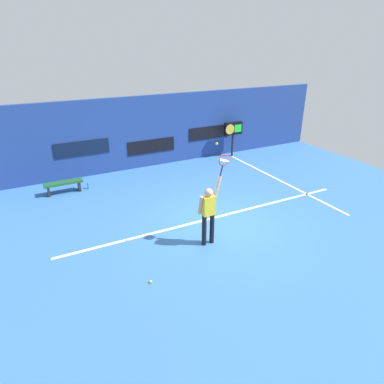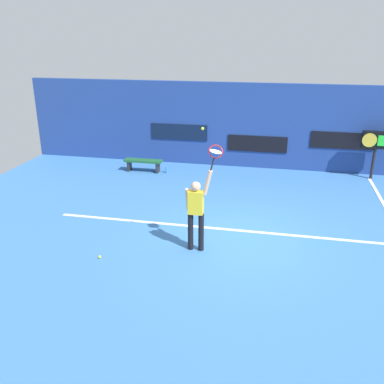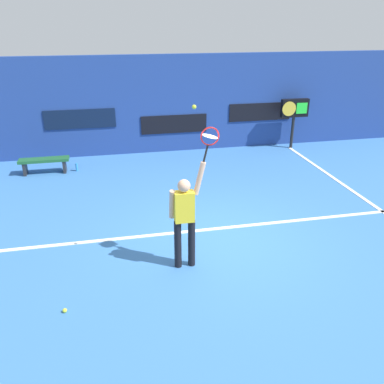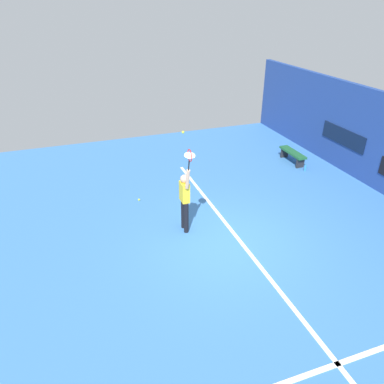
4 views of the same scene
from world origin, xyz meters
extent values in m
plane|color=#3870B2|center=(0.00, 0.00, 0.00)|extent=(18.00, 18.00, 0.00)
cube|color=navy|center=(0.00, 6.13, 1.57)|extent=(18.00, 0.20, 3.14)
cube|color=black|center=(0.00, 6.01, 0.93)|extent=(2.20, 0.03, 0.60)
cube|color=#0C1933|center=(-3.00, 6.01, 1.25)|extent=(2.20, 0.03, 0.60)
cube|color=black|center=(3.00, 6.01, 1.21)|extent=(2.20, 0.03, 0.60)
cube|color=white|center=(0.00, 0.40, 0.01)|extent=(10.00, 0.10, 0.01)
cylinder|color=black|center=(-1.08, -0.81, 0.46)|extent=(0.13, 0.13, 0.92)
cylinder|color=black|center=(-0.83, -0.81, 0.46)|extent=(0.13, 0.13, 0.92)
cube|color=yellow|center=(-0.96, -0.81, 1.20)|extent=(0.34, 0.20, 0.55)
sphere|color=#D8A884|center=(-0.96, -0.81, 1.58)|extent=(0.22, 0.22, 0.22)
cylinder|color=#D8A884|center=(-0.69, -0.81, 1.69)|extent=(0.22, 0.09, 0.59)
cylinder|color=#D8A884|center=(-1.16, -0.73, 1.22)|extent=(0.09, 0.23, 0.58)
cylinder|color=black|center=(-0.59, -0.81, 2.12)|extent=(0.10, 0.03, 0.30)
torus|color=red|center=(-0.52, -0.81, 2.41)|extent=(0.38, 0.02, 0.38)
cylinder|color=silver|center=(-0.52, -0.81, 2.41)|extent=(0.26, 0.27, 0.06)
sphere|color=#CCE033|center=(-0.80, -0.88, 2.91)|extent=(0.07, 0.07, 0.07)
cylinder|color=black|center=(4.04, 5.55, 0.55)|extent=(0.10, 0.10, 1.09)
cube|color=black|center=(4.04, 5.55, 1.39)|extent=(0.95, 0.18, 0.60)
cylinder|color=gold|center=(3.80, 5.44, 1.39)|extent=(0.48, 0.02, 0.48)
cube|color=#26D833|center=(4.25, 5.44, 1.39)|extent=(0.38, 0.02, 0.36)
cube|color=#1E592D|center=(-4.04, 4.68, 0.41)|extent=(1.40, 0.36, 0.08)
cube|color=#262628|center=(-4.59, 4.68, 0.18)|extent=(0.08, 0.32, 0.37)
cube|color=#262628|center=(-3.49, 4.68, 0.18)|extent=(0.08, 0.32, 0.37)
cylinder|color=#338CD8|center=(-3.16, 4.68, 0.12)|extent=(0.07, 0.07, 0.24)
sphere|color=#CCE033|center=(-3.00, -1.68, 0.03)|extent=(0.07, 0.07, 0.07)
camera|label=1|loc=(-5.03, -7.78, 5.22)|focal=31.38mm
camera|label=2|loc=(0.78, -9.40, 4.76)|focal=39.13mm
camera|label=3|loc=(-2.08, -6.84, 4.15)|focal=37.18mm
camera|label=4|loc=(7.13, -3.45, 5.75)|focal=33.99mm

